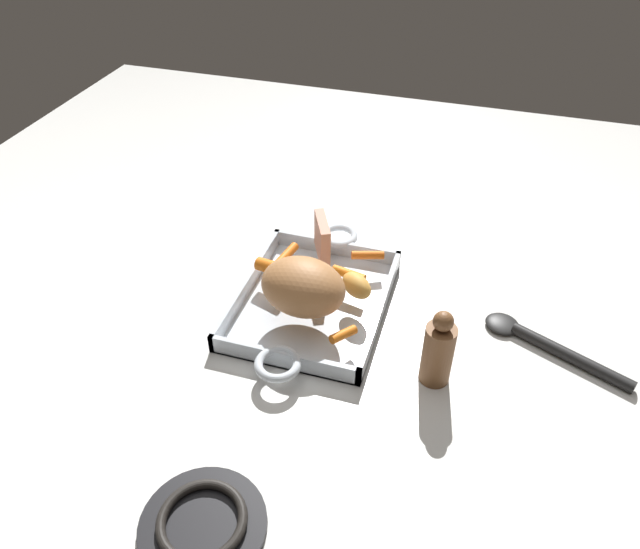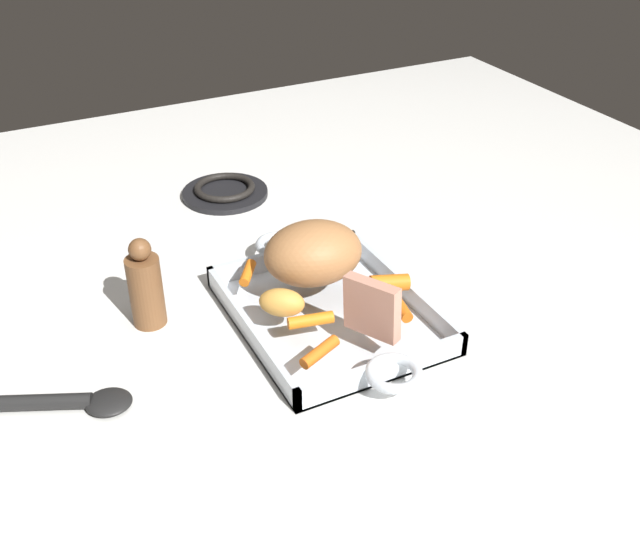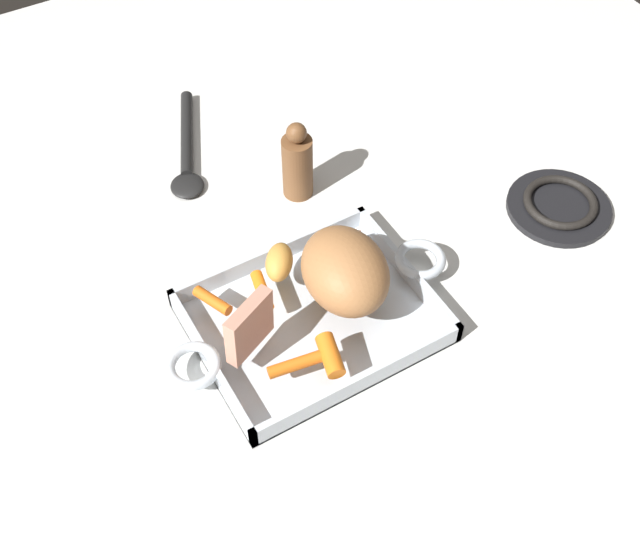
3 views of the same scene
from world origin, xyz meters
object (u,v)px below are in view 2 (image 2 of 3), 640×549
Objects in this scene: baby_carrot_short at (389,283)px; serving_spoon at (42,403)px; baby_carrot_long at (248,273)px; pepper_mill at (145,287)px; stove_burner_rear at (225,191)px; baby_carrot_northeast at (398,303)px; baby_carrot_center_right at (320,352)px; baby_carrot_northwest at (311,320)px; roast_slice_thick at (372,308)px; roasting_dish at (329,312)px; pork_roast at (315,253)px; potato_whole at (282,303)px.

serving_spoon is at bearing -91.66° from baby_carrot_short.
baby_carrot_short is at bearing 53.85° from baby_carrot_long.
pepper_mill reaches higher than baby_carrot_short.
baby_carrot_northeast is at bearing 7.59° from stove_burner_rear.
baby_carrot_center_right is at bearing 6.29° from serving_spoon.
baby_carrot_short is at bearing 22.33° from serving_spoon.
serving_spoon is at bearing -55.38° from pepper_mill.
baby_carrot_northeast is at bearing 107.90° from baby_carrot_center_right.
baby_carrot_northwest is 0.34m from serving_spoon.
baby_carrot_northeast is 0.15m from baby_carrot_center_right.
roast_slice_thick is at bearing 0.67° from stove_burner_rear.
pepper_mill is at bearing -130.07° from roast_slice_thick.
stove_burner_rear is (-0.45, -0.08, -0.04)m from baby_carrot_short.
baby_carrot_northwest is at bearing -47.06° from roasting_dish.
pepper_mill is at bearing -103.63° from pork_roast.
roast_slice_thick is at bearing -44.31° from baby_carrot_short.
baby_carrot_center_right is (0.09, -0.15, -0.00)m from baby_carrot_short.
pepper_mill reaches higher than baby_carrot_northeast.
roasting_dish is 0.43m from stove_burner_rear.
baby_carrot_long is 0.80× the size of baby_carrot_center_right.
pork_roast is at bearing 59.78° from baby_carrot_long.
baby_carrot_northeast is (0.11, 0.07, -0.04)m from pork_roast.
baby_carrot_northeast is at bearing 60.27° from pepper_mill.
serving_spoon is (0.01, -0.39, -0.00)m from roasting_dish.
baby_carrot_short is 0.16m from potato_whole.
pepper_mill is at bearing -35.81° from stove_burner_rear.
baby_carrot_short is 0.48m from serving_spoon.
pepper_mill is at bearing -119.73° from baby_carrot_northeast.
baby_carrot_long is at bearing -176.64° from potato_whole.
potato_whole is 0.32m from serving_spoon.
pork_roast is 0.18m from baby_carrot_center_right.
roasting_dish reaches higher than stove_burner_rear.
serving_spoon is (0.06, -0.39, -0.07)m from pork_roast.
pork_roast is at bearing 150.68° from baby_carrot_northwest.
baby_carrot_short is (-0.07, 0.07, -0.03)m from roast_slice_thick.
baby_carrot_northeast is 1.18× the size of baby_carrot_center_right.
pork_roast is 2.40× the size of baby_carrot_center_right.
serving_spoon is at bearing -42.32° from stove_burner_rear.
baby_carrot_long is at bearing -168.44° from baby_carrot_northwest.
baby_carrot_northeast is 0.44× the size of stove_burner_rear.
baby_carrot_northwest is 0.05m from potato_whole.
potato_whole is 0.26× the size of serving_spoon.
baby_carrot_northwest and baby_carrot_long have the same top height.
potato_whole is at bearing -177.34° from baby_carrot_center_right.
baby_carrot_northwest is at bearing -127.72° from roast_slice_thick.
potato_whole is 0.44m from stove_burner_rear.
baby_carrot_long is (-0.10, -0.08, 0.03)m from roasting_dish.
baby_carrot_center_right is (0.02, -0.08, -0.03)m from roast_slice_thick.
pepper_mill reaches higher than baby_carrot_center_right.
pork_roast is at bearing 32.29° from serving_spoon.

